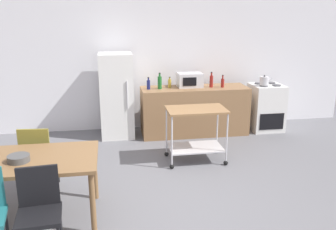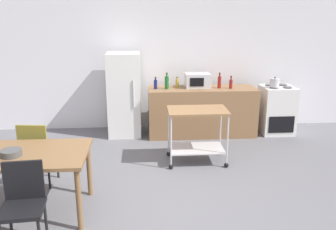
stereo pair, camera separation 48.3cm
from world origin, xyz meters
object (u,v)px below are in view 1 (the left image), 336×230
object	(u,v)px
dining_table	(28,165)
chair_black	(39,208)
stove_oven	(266,107)
bottle_hot_sauce	(211,81)
chair_olive	(38,154)
bottle_sesame_oil	(223,83)
bottle_sparkling_water	(170,83)
bottle_soy_sauce	(148,84)
bottle_olive_oil	(160,82)
kitchen_cart	(196,126)
kettle	(264,81)
microwave	(190,80)
fruit_bowl	(19,158)
refrigerator	(117,96)

from	to	relation	value
dining_table	chair_black	world-z (taller)	chair_black
chair_black	stove_oven	world-z (taller)	stove_oven
chair_black	bottle_hot_sauce	bearing A→B (deg)	46.90
chair_olive	bottle_sesame_oil	bearing A→B (deg)	-142.38
dining_table	bottle_sparkling_water	bearing A→B (deg)	53.25
dining_table	bottle_soy_sauce	bearing A→B (deg)	58.35
chair_olive	bottle_olive_oil	world-z (taller)	bottle_olive_oil
kitchen_cart	kettle	distance (m)	2.07
bottle_soy_sauce	kettle	xyz separation A→B (m)	(2.20, -0.06, 0.01)
dining_table	kettle	bearing A→B (deg)	33.88
chair_olive	bottle_sesame_oil	distance (m)	3.59
chair_black	stove_oven	size ratio (longest dim) A/B	0.97
dining_table	microwave	bearing A→B (deg)	48.57
bottle_sparkling_water	chair_olive	bearing A→B (deg)	-135.68
bottle_sparkling_water	fruit_bowl	size ratio (longest dim) A/B	0.88
bottle_soy_sauce	kettle	world-z (taller)	bottle_soy_sauce
refrigerator	bottle_olive_oil	xyz separation A→B (m)	(0.79, -0.12, 0.25)
refrigerator	stove_oven	bearing A→B (deg)	-1.60
bottle_soy_sauce	chair_olive	bearing A→B (deg)	-130.62
dining_table	chair_olive	xyz separation A→B (m)	(-0.03, 0.71, -0.15)
bottle_hot_sauce	kettle	distance (m)	1.02
microwave	bottle_hot_sauce	size ratio (longest dim) A/B	1.60
stove_oven	kettle	distance (m)	0.57
microwave	fruit_bowl	distance (m)	3.75
chair_black	bottle_hot_sauce	distance (m)	4.22
refrigerator	chair_olive	bearing A→B (deg)	-117.63
bottle_hot_sauce	refrigerator	bearing A→B (deg)	176.08
chair_olive	chair_black	world-z (taller)	same
refrigerator	bottle_olive_oil	world-z (taller)	refrigerator
kitchen_cart	refrigerator	bearing A→B (deg)	129.85
chair_black	fruit_bowl	bearing A→B (deg)	110.10
kitchen_cart	kettle	xyz separation A→B (m)	(1.61, 1.22, 0.43)
chair_olive	kettle	xyz separation A→B (m)	(3.85, 1.86, 0.48)
chair_black	kettle	xyz separation A→B (m)	(3.60, 3.24, 0.48)
chair_olive	chair_black	distance (m)	1.40
kettle	bottle_olive_oil	bearing A→B (deg)	178.23
chair_olive	bottle_soy_sauce	xyz separation A→B (m)	(1.65, 1.92, 0.47)
bottle_sesame_oil	bottle_soy_sauce	bearing A→B (deg)	178.03
kitchen_cart	chair_olive	bearing A→B (deg)	-163.99
bottle_olive_oil	bottle_hot_sauce	distance (m)	0.97
microwave	fruit_bowl	size ratio (longest dim) A/B	2.01
refrigerator	bottle_hot_sauce	xyz separation A→B (m)	(1.76, -0.12, 0.24)
chair_black	microwave	xyz separation A→B (m)	(2.19, 3.41, 0.51)
chair_black	bottle_sesame_oil	xyz separation A→B (m)	(2.79, 3.26, 0.47)
bottle_olive_oil	microwave	size ratio (longest dim) A/B	0.64
bottle_hot_sauce	fruit_bowl	bearing A→B (deg)	-136.66
dining_table	bottle_olive_oil	size ratio (longest dim) A/B	5.07
stove_oven	kitchen_cart	bearing A→B (deg)	-142.80
bottle_olive_oil	fruit_bowl	xyz separation A→B (m)	(-1.89, -2.70, -0.24)
kitchen_cart	bottle_olive_oil	xyz separation A→B (m)	(-0.38, 1.28, 0.45)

